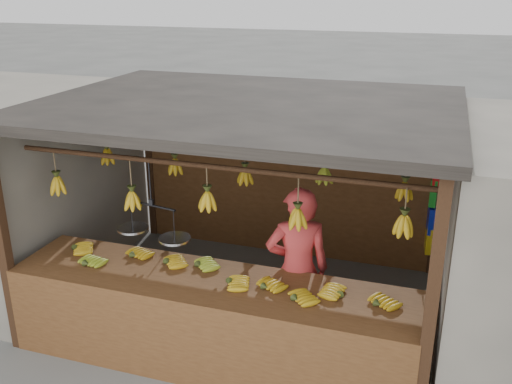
% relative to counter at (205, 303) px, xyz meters
% --- Properties ---
extents(ground, '(80.00, 80.00, 0.00)m').
position_rel_counter_xyz_m(ground, '(0.00, 1.23, -0.72)').
color(ground, '#5B5B57').
extents(stall, '(4.30, 3.30, 2.40)m').
position_rel_counter_xyz_m(stall, '(0.00, 1.56, 1.25)').
color(stall, black).
rests_on(stall, ground).
extents(counter, '(3.93, 0.89, 0.96)m').
position_rel_counter_xyz_m(counter, '(0.00, 0.00, 0.00)').
color(counter, '#58351A').
rests_on(counter, ground).
extents(hanging_bananas, '(3.62, 2.23, 0.38)m').
position_rel_counter_xyz_m(hanging_bananas, '(-0.02, 1.24, 0.90)').
color(hanging_bananas, '#B28713').
rests_on(hanging_bananas, ground).
extents(balance_scale, '(0.80, 0.39, 0.76)m').
position_rel_counter_xyz_m(balance_scale, '(-0.63, 0.23, 0.56)').
color(balance_scale, black).
rests_on(balance_scale, ground).
extents(vendor, '(0.74, 0.61, 1.75)m').
position_rel_counter_xyz_m(vendor, '(0.73, 0.63, 0.15)').
color(vendor, '#BF3333').
rests_on(vendor, ground).
extents(bag_bundles, '(0.08, 0.26, 1.25)m').
position_rel_counter_xyz_m(bag_bundles, '(1.94, 2.58, 0.26)').
color(bag_bundles, red).
rests_on(bag_bundles, ground).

